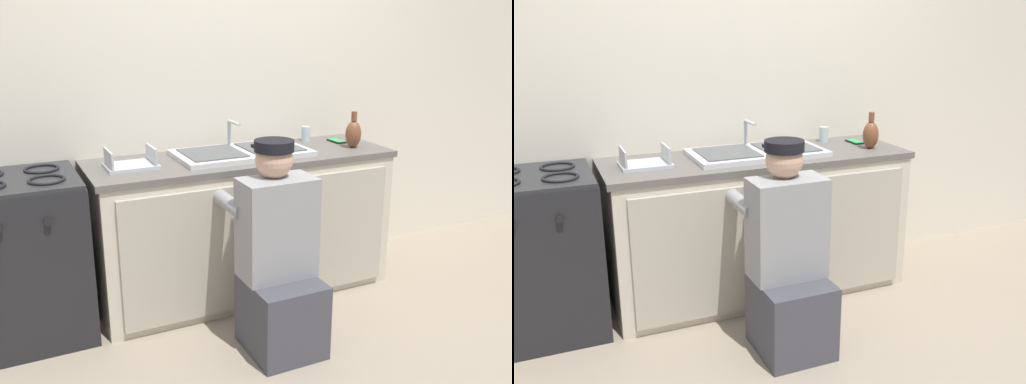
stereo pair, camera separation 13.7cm
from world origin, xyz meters
The scene contains 11 objects.
ground_plane centered at (0.00, 0.00, 0.00)m, with size 12.00×12.00×0.00m, color gray.
back_wall centered at (0.00, 0.65, 1.25)m, with size 6.00×0.10×2.50m, color beige.
counter_cabinet centered at (0.00, 0.29, 0.42)m, with size 1.81×0.62×0.85m.
countertop centered at (0.00, 0.30, 0.87)m, with size 1.85×0.62×0.04m, color #5B5651.
sink_double_basin centered at (0.00, 0.30, 0.90)m, with size 0.80×0.44×0.19m.
stove_range centered at (-1.27, 0.30, 0.45)m, with size 0.62×0.62×0.91m.
plumber_person centered at (-0.11, -0.39, 0.46)m, with size 0.42×0.61×1.10m.
vase_decorative centered at (0.73, 0.20, 0.97)m, with size 0.10×0.10×0.23m.
dish_rack_tray centered at (-0.67, 0.29, 0.91)m, with size 0.28×0.22×0.11m.
water_glass centered at (0.56, 0.49, 0.93)m, with size 0.06×0.06×0.10m.
cell_phone centered at (0.73, 0.38, 0.89)m, with size 0.07×0.14×0.01m.
Camera 1 is at (-1.37, -2.76, 1.67)m, focal length 40.00 mm.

